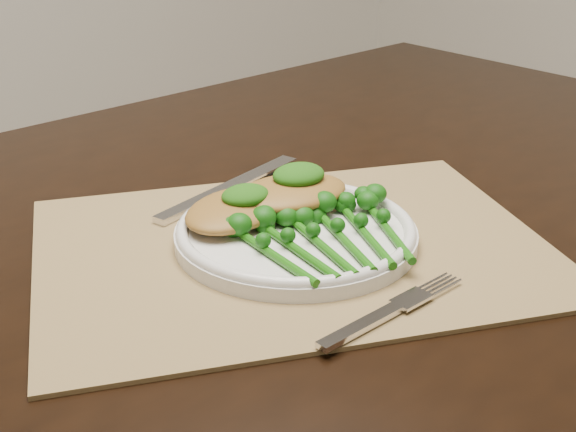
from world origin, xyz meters
TOP-DOWN VIEW (x-y plane):
  - placemat at (-0.02, -0.09)m, footprint 0.59×0.52m
  - dinner_plate at (-0.01, -0.08)m, footprint 0.24×0.24m
  - knife at (-0.01, 0.06)m, footprint 0.23×0.09m
  - fork at (-0.02, -0.24)m, footprint 0.17×0.03m
  - chicken_fillet_left at (-0.05, -0.03)m, footprint 0.14×0.12m
  - chicken_fillet_right at (0.01, -0.04)m, footprint 0.13×0.10m
  - pesto_dollop_left at (-0.04, -0.04)m, footprint 0.05×0.04m
  - pesto_dollop_right at (0.03, -0.04)m, footprint 0.06×0.05m
  - broccolini_bundle at (-0.01, -0.14)m, footprint 0.17×0.19m

SIDE VIEW (x-z plane):
  - placemat at x=-0.02m, z-range 0.75..0.75m
  - fork at x=-0.02m, z-range 0.76..0.76m
  - knife at x=-0.01m, z-range 0.76..0.76m
  - dinner_plate at x=-0.01m, z-range 0.75..0.78m
  - broccolini_bundle at x=-0.01m, z-range 0.75..0.79m
  - chicken_fillet_left at x=-0.05m, z-range 0.77..0.79m
  - chicken_fillet_right at x=0.01m, z-range 0.77..0.80m
  - pesto_dollop_left at x=-0.04m, z-range 0.79..0.80m
  - pesto_dollop_right at x=0.03m, z-range 0.79..0.81m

